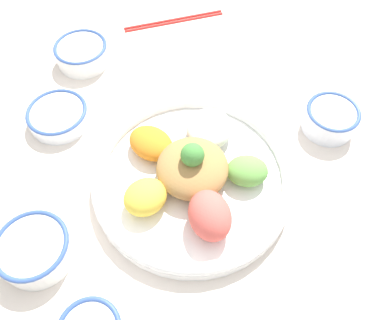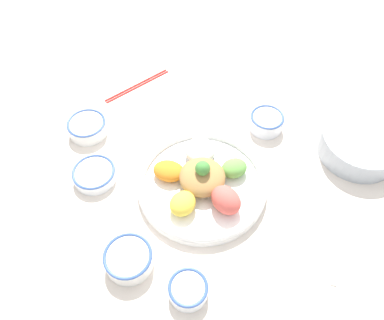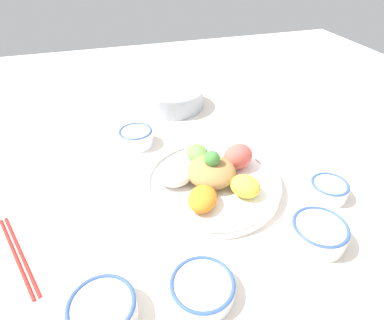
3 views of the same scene
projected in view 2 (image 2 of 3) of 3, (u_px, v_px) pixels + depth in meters
ground_plane at (204, 177)px, 1.00m from camera, size 2.40×2.40×0.00m
salad_platter at (202, 182)px, 0.96m from camera, size 0.34×0.34×0.10m
sauce_bowl_red at (94, 174)px, 0.99m from camera, size 0.11×0.11×0.03m
rice_bowl_blue at (188, 289)px, 0.80m from camera, size 0.09×0.09×0.04m
sauce_bowl_dark at (266, 121)px, 1.09m from camera, size 0.10×0.10×0.05m
rice_bowl_plain at (87, 127)px, 1.08m from camera, size 0.11×0.11×0.04m
sauce_bowl_far at (129, 259)px, 0.84m from camera, size 0.11×0.11×0.05m
side_serving_bowl at (360, 144)px, 1.02m from camera, size 0.22×0.22×0.07m
chopsticks_pair_near at (137, 85)px, 1.21m from camera, size 0.10×0.23×0.01m
serving_spoon_main at (332, 252)px, 0.87m from camera, size 0.12×0.08×0.01m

